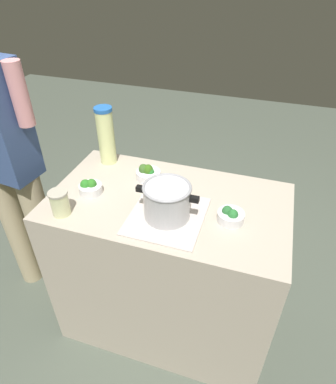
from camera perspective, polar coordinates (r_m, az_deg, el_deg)
The scene contains 10 objects.
ground_plane at distance 2.28m, azimuth -0.00°, elevation -20.48°, with size 8.00×8.00×0.00m, color #4F584B.
counter_slab at distance 1.90m, azimuth -0.00°, elevation -12.72°, with size 1.14×0.65×0.94m, color #B7A996.
dish_cloth at distance 1.48m, azimuth -0.16°, elevation -4.12°, with size 0.32×0.36×0.01m, color beige.
cooking_pot at distance 1.43m, azimuth -0.17°, elevation -1.49°, with size 0.28×0.21×0.16m.
lemonade_pitcher at distance 1.83m, azimuth -10.58°, elevation 9.48°, with size 0.09×0.09×0.32m.
mason_jar at distance 1.54m, azimuth -18.04°, elevation -1.78°, with size 0.09×0.09×0.12m.
broccoli_bowl_front at distance 1.66m, azimuth -13.23°, elevation 0.76°, with size 0.11×0.11×0.07m.
broccoli_bowl_center at distance 1.72m, azimuth -3.47°, elevation 3.24°, with size 0.13×0.13×0.08m.
broccoli_bowl_back at distance 1.47m, azimuth 10.69°, elevation -4.00°, with size 0.12×0.12×0.07m.
person_cook at distance 2.02m, azimuth -25.80°, elevation 4.20°, with size 0.50×0.24×1.72m.
Camera 1 is at (-0.38, 1.18, 1.91)m, focal length 31.13 mm.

